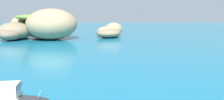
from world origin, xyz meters
name	(u,v)px	position (x,y,z in m)	size (l,w,h in m)	color
islet_large	(40,26)	(-21.10, 63.73, 3.82)	(25.31, 20.84, 9.13)	#9E8966
islet_small	(110,31)	(0.33, 68.19, 1.83)	(11.76, 14.73, 4.64)	#9E8966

